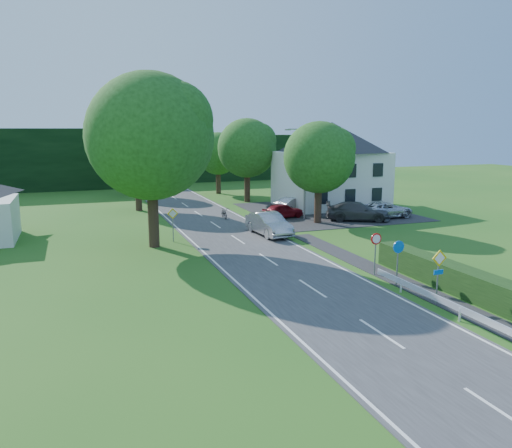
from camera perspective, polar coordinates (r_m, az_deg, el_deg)
name	(u,v)px	position (r m, az deg, el deg)	size (l,w,h in m)	color
ground	(504,415)	(16.54, 26.47, -18.98)	(160.00, 160.00, 0.00)	#225618
road	(257,252)	(32.48, 0.11, -3.25)	(7.00, 80.00, 0.04)	#37373A
parking_pad	(326,211)	(48.98, 8.02, 1.43)	(14.00, 16.00, 0.04)	black
line_edge_left	(209,256)	(31.53, -5.45, -3.69)	(0.12, 80.00, 0.01)	white
line_edge_right	(302,248)	(33.71, 5.30, -2.73)	(0.12, 80.00, 0.01)	white
line_centre	(257,252)	(32.48, 0.11, -3.21)	(0.12, 80.00, 0.01)	white
tree_main	(151,161)	(33.98, -11.90, 7.05)	(9.40, 9.40, 11.64)	#1E4414
tree_left_far	(137,167)	(50.04, -13.42, 6.36)	(7.00, 7.00, 8.58)	#1E4414
tree_right_far	(247,160)	(54.69, -1.03, 7.27)	(7.40, 7.40, 9.09)	#1E4414
tree_left_back	(129,162)	(62.01, -14.31, 6.89)	(6.60, 6.60, 8.07)	#1E4414
tree_right_back	(218,163)	(62.05, -4.35, 6.95)	(6.20, 6.20, 7.56)	#1E4414
tree_right_mid	(319,173)	(42.44, 7.18, 5.83)	(7.00, 7.00, 8.58)	#1E4414
treeline_right	(202,158)	(78.01, -6.18, 7.50)	(30.00, 5.00, 7.00)	black
house_white	(331,164)	(52.05, 8.54, 6.82)	(10.60, 8.40, 8.60)	white
streetlight	(304,169)	(44.02, 5.47, 6.26)	(2.03, 0.18, 8.00)	gray
sign_priority_right	(439,267)	(24.02, 20.15, -4.61)	(0.78, 0.09, 2.59)	gray
sign_roundabout	(398,254)	(26.32, 15.93, -3.32)	(0.64, 0.08, 2.37)	gray
sign_speed_limit	(376,244)	(27.88, 13.54, -2.23)	(0.64, 0.11, 2.37)	gray
sign_priority_left	(173,218)	(35.67, -9.49, 0.66)	(0.78, 0.09, 2.44)	gray
moving_car	(269,224)	(37.54, 1.48, 0.01)	(1.78, 5.11, 1.68)	#A3A3A7
motorcycle	(224,213)	(44.70, -3.65, 1.29)	(0.66, 1.89, 1.00)	black
parked_car_red	(283,211)	(44.82, 3.07, 1.53)	(1.56, 3.87, 1.32)	maroon
parked_car_silver_a	(293,204)	(48.75, 4.20, 2.29)	(1.43, 4.10, 1.35)	#9D9DA2
parked_car_grey	(358,211)	(44.45, 11.54, 1.43)	(2.24, 5.50, 1.60)	#414246
parked_car_silver_b	(385,210)	(46.35, 14.53, 1.59)	(2.41, 5.24, 1.46)	silver
parasol	(319,199)	(50.71, 7.26, 2.86)	(2.06, 2.10, 1.89)	#AB0D1B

